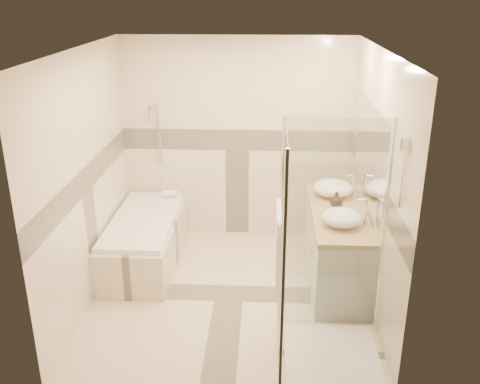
{
  "coord_description": "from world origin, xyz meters",
  "views": [
    {
      "loc": [
        0.36,
        -4.85,
        3.03
      ],
      "look_at": [
        0.1,
        0.25,
        1.05
      ],
      "focal_mm": 40.0,
      "sensor_mm": 36.0,
      "label": 1
    }
  ],
  "objects_px": {
    "vanity": "(336,247)",
    "vessel_sink_far": "(342,217)",
    "vessel_sink_near": "(333,188)",
    "amenity_bottle_a": "(338,205)",
    "shower_enclosure": "(319,306)",
    "bathtub": "(145,238)",
    "amenity_bottle_b": "(336,199)"
  },
  "relations": [
    {
      "from": "amenity_bottle_b",
      "to": "vessel_sink_near",
      "type": "bearing_deg",
      "value": 90.0
    },
    {
      "from": "vessel_sink_near",
      "to": "amenity_bottle_a",
      "type": "bearing_deg",
      "value": -90.0
    },
    {
      "from": "vanity",
      "to": "shower_enclosure",
      "type": "distance_m",
      "value": 1.31
    },
    {
      "from": "amenity_bottle_a",
      "to": "amenity_bottle_b",
      "type": "bearing_deg",
      "value": 90.0
    },
    {
      "from": "amenity_bottle_a",
      "to": "vanity",
      "type": "bearing_deg",
      "value": 76.19
    },
    {
      "from": "vessel_sink_far",
      "to": "amenity_bottle_b",
      "type": "distance_m",
      "value": 0.46
    },
    {
      "from": "amenity_bottle_b",
      "to": "vessel_sink_far",
      "type": "bearing_deg",
      "value": -90.0
    },
    {
      "from": "bathtub",
      "to": "vanity",
      "type": "height_order",
      "value": "vanity"
    },
    {
      "from": "bathtub",
      "to": "vanity",
      "type": "bearing_deg",
      "value": -9.25
    },
    {
      "from": "vessel_sink_near",
      "to": "amenity_bottle_a",
      "type": "xyz_separation_m",
      "value": [
        0.0,
        -0.5,
        0.0
      ]
    },
    {
      "from": "shower_enclosure",
      "to": "vessel_sink_far",
      "type": "xyz_separation_m",
      "value": [
        0.27,
        0.9,
        0.42
      ]
    },
    {
      "from": "shower_enclosure",
      "to": "amenity_bottle_b",
      "type": "distance_m",
      "value": 1.45
    },
    {
      "from": "vessel_sink_near",
      "to": "amenity_bottle_a",
      "type": "relative_size",
      "value": 2.48
    },
    {
      "from": "vanity",
      "to": "amenity_bottle_b",
      "type": "relative_size",
      "value": 9.59
    },
    {
      "from": "shower_enclosure",
      "to": "amenity_bottle_a",
      "type": "height_order",
      "value": "shower_enclosure"
    },
    {
      "from": "vessel_sink_far",
      "to": "amenity_bottle_a",
      "type": "relative_size",
      "value": 2.25
    },
    {
      "from": "bathtub",
      "to": "amenity_bottle_a",
      "type": "relative_size",
      "value": 9.61
    },
    {
      "from": "bathtub",
      "to": "vanity",
      "type": "relative_size",
      "value": 1.05
    },
    {
      "from": "vanity",
      "to": "vessel_sink_far",
      "type": "xyz_separation_m",
      "value": [
        -0.02,
        -0.37,
        0.5
      ]
    },
    {
      "from": "vessel_sink_far",
      "to": "amenity_bottle_b",
      "type": "xyz_separation_m",
      "value": [
        0.0,
        0.46,
        0.0
      ]
    },
    {
      "from": "bathtub",
      "to": "vessel_sink_near",
      "type": "relative_size",
      "value": 3.87
    },
    {
      "from": "bathtub",
      "to": "vessel_sink_near",
      "type": "distance_m",
      "value": 2.22
    },
    {
      "from": "bathtub",
      "to": "shower_enclosure",
      "type": "bearing_deg",
      "value": -41.1
    },
    {
      "from": "amenity_bottle_a",
      "to": "vessel_sink_near",
      "type": "bearing_deg",
      "value": 90.0
    },
    {
      "from": "vanity",
      "to": "vessel_sink_far",
      "type": "bearing_deg",
      "value": -93.09
    },
    {
      "from": "shower_enclosure",
      "to": "amenity_bottle_b",
      "type": "xyz_separation_m",
      "value": [
        0.27,
        1.36,
        0.43
      ]
    },
    {
      "from": "bathtub",
      "to": "amenity_bottle_b",
      "type": "relative_size",
      "value": 10.07
    },
    {
      "from": "bathtub",
      "to": "shower_enclosure",
      "type": "distance_m",
      "value": 2.47
    },
    {
      "from": "bathtub",
      "to": "vessel_sink_far",
      "type": "height_order",
      "value": "vessel_sink_far"
    },
    {
      "from": "vanity",
      "to": "shower_enclosure",
      "type": "height_order",
      "value": "shower_enclosure"
    },
    {
      "from": "vanity",
      "to": "vessel_sink_far",
      "type": "distance_m",
      "value": 0.62
    },
    {
      "from": "vessel_sink_near",
      "to": "amenity_bottle_b",
      "type": "bearing_deg",
      "value": -90.0
    }
  ]
}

